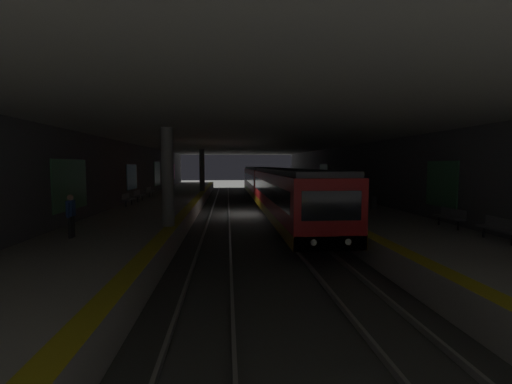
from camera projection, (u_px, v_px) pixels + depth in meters
ground_plane at (248, 214)px, 27.09m from camera, size 120.00×120.00×0.00m
track_left at (275, 213)px, 27.27m from camera, size 60.00×1.53×0.16m
track_right at (220, 213)px, 26.90m from camera, size 60.00×1.53×0.16m
platform_left at (328, 207)px, 27.60m from camera, size 60.00×5.30×1.06m
platform_right at (164, 208)px, 26.50m from camera, size 60.00×5.30×1.06m
wall_left at (363, 178)px, 27.66m from camera, size 60.00×0.56×5.60m
wall_right at (125, 179)px, 26.12m from camera, size 60.00×0.56×5.60m
ceiling_slab at (247, 141)px, 26.63m from camera, size 60.00×19.40×0.40m
pillar_near at (168, 177)px, 15.72m from camera, size 0.56×0.56×4.55m
pillar_far at (202, 170)px, 37.12m from camera, size 0.56×0.56×4.55m
metro_train at (270, 186)px, 30.11m from camera, size 35.54×2.83×3.49m
bench_left_near at (500, 227)px, 12.69m from camera, size 1.70×0.47×0.86m
bench_left_mid at (450, 216)px, 15.51m from camera, size 1.70×0.47×0.86m
bench_left_far at (312, 184)px, 40.97m from camera, size 1.70×0.47×0.86m
bench_right_near at (127, 198)px, 23.64m from camera, size 1.70×0.47×0.86m
bench_right_mid at (139, 195)px, 26.65m from camera, size 1.70×0.47×0.86m
bench_right_far at (150, 191)px, 30.59m from camera, size 1.70×0.47×0.86m
person_waiting_near at (289, 181)px, 40.60m from camera, size 0.60×0.24×1.74m
person_walking_mid at (71, 214)px, 13.27m from camera, size 0.60×0.23×1.70m
trash_bin at (373, 203)px, 21.96m from camera, size 0.44×0.44×0.85m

